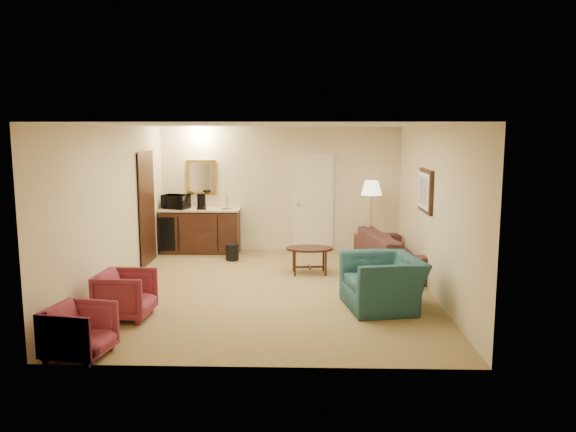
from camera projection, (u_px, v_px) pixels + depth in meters
The scene contains 12 objects.
ground at pixel (272, 289), 8.99m from camera, with size 6.00×6.00×0.00m, color olive.
room_walls at pixel (269, 178), 9.49m from camera, with size 5.02×6.01×2.61m.
wetbar_cabinet at pixel (201, 231), 11.65m from camera, with size 1.64×0.58×0.92m, color #3A1C12.
sofa at pixel (395, 246), 10.14m from camera, with size 2.34×0.68×0.91m, color black.
teal_armchair at pixel (383, 274), 7.97m from camera, with size 1.15×0.74×1.00m, color #214B54.
rose_chair_near at pixel (126, 292), 7.55m from camera, with size 0.69×0.65×0.71m, color maroon.
rose_chair_far at pixel (79, 329), 6.23m from camera, with size 0.64×0.60×0.66m, color maroon.
coffee_table at pixel (309, 261), 9.92m from camera, with size 0.83×0.56×0.48m, color #321B10.
floor_lamp at pixel (371, 219), 11.19m from camera, with size 0.41×0.41×1.54m, color #B3903B.
waste_bin at pixel (232, 252), 10.96m from camera, with size 0.26×0.26×0.32m, color black.
microwave at pixel (176, 200), 11.56m from camera, with size 0.52×0.29×0.35m, color black.
coffee_maker at pixel (201, 201), 11.46m from camera, with size 0.17×0.17×0.33m, color black.
Camera 1 is at (0.50, -8.70, 2.51)m, focal length 35.00 mm.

